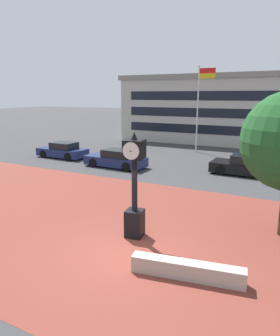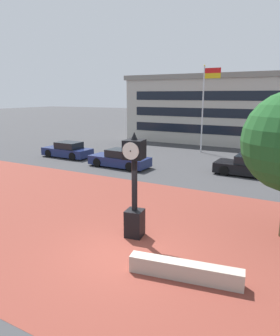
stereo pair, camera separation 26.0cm
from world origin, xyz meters
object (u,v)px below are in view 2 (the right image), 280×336
object	(u,v)px
flagpole_primary	(205,102)
street_clock	(134,189)
car_street_far	(68,150)
civic_building	(259,108)
car_street_distant	(120,159)
car_street_mid	(248,166)

from	to	relation	value
flagpole_primary	street_clock	bearing A→B (deg)	-80.32
car_street_far	civic_building	size ratio (longest dim) A/B	0.16
street_clock	civic_building	size ratio (longest dim) A/B	0.14
car_street_distant	flagpole_primary	xyz separation A→B (m)	(3.44, 8.48, 3.87)
car_street_distant	civic_building	bearing A→B (deg)	-15.92
car_street_mid	flagpole_primary	distance (m)	9.10
street_clock	car_street_distant	world-z (taller)	street_clock
car_street_far	car_street_distant	bearing A→B (deg)	-98.72
car_street_mid	car_street_distant	world-z (taller)	same
car_street_far	car_street_mid	bearing A→B (deg)	-85.11
car_street_mid	flagpole_primary	world-z (taller)	flagpole_primary
car_street_mid	civic_building	size ratio (longest dim) A/B	0.15
street_clock	car_street_distant	xyz separation A→B (m)	(-6.47, 9.25, -1.22)
car_street_mid	civic_building	bearing A→B (deg)	7.87
flagpole_primary	civic_building	distance (m)	12.05
car_street_mid	car_street_distant	bearing A→B (deg)	104.22
car_street_distant	civic_building	world-z (taller)	civic_building
street_clock	car_street_far	world-z (taller)	street_clock
civic_building	flagpole_primary	bearing A→B (deg)	-104.02
car_street_mid	car_street_far	xyz separation A→B (m)	(-14.29, -1.03, -0.00)
car_street_distant	flagpole_primary	distance (m)	9.94
civic_building	car_street_far	bearing A→B (deg)	-122.29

